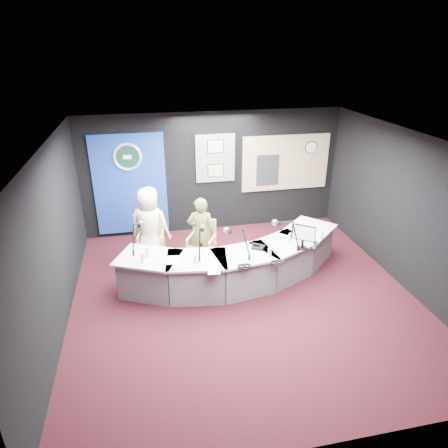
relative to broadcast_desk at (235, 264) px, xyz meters
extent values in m
plane|color=black|center=(0.05, -0.55, -0.38)|extent=(6.00, 6.00, 0.00)
cube|color=silver|center=(0.05, -0.55, 2.42)|extent=(6.00, 6.00, 0.02)
cube|color=black|center=(0.05, 2.45, 1.02)|extent=(6.00, 0.02, 2.80)
cube|color=black|center=(0.05, -3.55, 1.02)|extent=(6.00, 0.02, 2.80)
cube|color=black|center=(-2.95, -0.55, 1.02)|extent=(0.02, 6.00, 2.80)
cube|color=black|center=(3.05, -0.55, 1.02)|extent=(0.02, 6.00, 2.80)
cube|color=navy|center=(-1.85, 2.42, 0.88)|extent=(1.60, 0.05, 2.30)
torus|color=silver|center=(-1.85, 2.38, 1.52)|extent=(0.63, 0.07, 0.63)
cylinder|color=black|center=(-1.85, 2.38, 1.52)|extent=(0.48, 0.01, 0.48)
cube|color=slate|center=(0.10, 2.42, 1.38)|extent=(0.90, 0.04, 1.10)
cube|color=gray|center=(0.10, 2.39, 1.65)|extent=(0.34, 0.02, 0.27)
cube|color=gray|center=(0.10, 2.39, 1.09)|extent=(0.34, 0.02, 0.27)
cube|color=tan|center=(1.80, 2.42, 1.18)|extent=(2.12, 0.06, 1.32)
cube|color=beige|center=(1.80, 2.41, 1.18)|extent=(2.00, 0.02, 1.20)
cube|color=black|center=(1.35, 2.39, 1.03)|extent=(0.55, 0.02, 0.75)
cylinder|color=white|center=(2.40, 2.39, 1.52)|extent=(0.28, 0.01, 0.28)
cube|color=gray|center=(-1.56, 1.30, 0.24)|extent=(0.51, 0.19, 0.70)
imported|color=#FFEECB|center=(-1.50, 1.05, 0.44)|extent=(0.93, 0.76, 1.63)
imported|color=brown|center=(-0.52, 0.70, 0.36)|extent=(0.61, 0.47, 1.48)
cube|color=black|center=(1.18, -0.34, 0.70)|extent=(0.35, 0.28, 0.29)
cube|color=black|center=(0.40, -0.17, 0.40)|extent=(0.27, 0.26, 0.05)
torus|color=black|center=(0.56, -0.75, 0.39)|extent=(0.23, 0.23, 0.04)
torus|color=black|center=(-0.01, -0.75, 0.39)|extent=(0.20, 0.20, 0.03)
cube|color=white|center=(-1.17, -0.29, 0.38)|extent=(0.25, 0.32, 0.00)
cube|color=white|center=(-0.53, -0.75, 0.38)|extent=(0.22, 0.30, 0.00)
camera|label=1|loc=(-1.52, -6.32, 3.81)|focal=32.00mm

